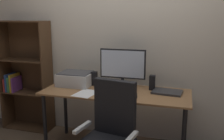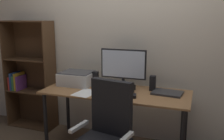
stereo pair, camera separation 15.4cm
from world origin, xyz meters
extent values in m
cube|color=beige|center=(0.00, 0.49, 1.30)|extent=(6.40, 0.10, 2.60)
cube|color=olive|center=(0.00, 0.00, 0.73)|extent=(1.66, 0.65, 0.02)
cylinder|color=black|center=(-0.77, -0.26, 0.36)|extent=(0.04, 0.04, 0.72)
cylinder|color=black|center=(-0.77, 0.26, 0.36)|extent=(0.04, 0.04, 0.72)
cylinder|color=black|center=(0.77, 0.26, 0.36)|extent=(0.04, 0.04, 0.72)
cylinder|color=black|center=(0.03, 0.18, 0.75)|extent=(0.20, 0.20, 0.01)
cylinder|color=black|center=(0.03, 0.18, 0.80)|extent=(0.04, 0.04, 0.10)
cube|color=black|center=(0.03, 0.18, 1.02)|extent=(0.54, 0.03, 0.35)
cube|color=silver|center=(0.03, 0.17, 1.02)|extent=(0.51, 0.01, 0.32)
cube|color=#B7BABC|center=(0.00, -0.13, 0.75)|extent=(0.30, 0.12, 0.02)
cube|color=black|center=(0.25, -0.15, 0.76)|extent=(0.07, 0.10, 0.03)
cylinder|color=black|center=(0.17, 0.02, 0.79)|extent=(0.08, 0.08, 0.11)
cube|color=black|center=(0.22, 0.02, 0.80)|extent=(0.02, 0.01, 0.06)
cube|color=#2D2D30|center=(0.57, 0.10, 0.75)|extent=(0.34, 0.26, 0.02)
cube|color=black|center=(-0.32, 0.17, 0.82)|extent=(0.06, 0.07, 0.17)
cube|color=black|center=(0.39, 0.17, 0.82)|extent=(0.06, 0.07, 0.17)
cube|color=silver|center=(-0.54, 0.12, 0.81)|extent=(0.40, 0.34, 0.15)
cube|color=#424244|center=(-0.54, 0.12, 0.90)|extent=(0.37, 0.31, 0.01)
cube|color=white|center=(-0.29, -0.17, 0.74)|extent=(0.25, 0.32, 0.00)
cube|color=black|center=(0.14, -0.53, 0.75)|extent=(0.41, 0.14, 0.52)
cube|color=silver|center=(-0.13, -0.67, 0.58)|extent=(0.09, 0.26, 0.03)
cube|color=silver|center=(0.34, -0.76, 0.58)|extent=(0.09, 0.26, 0.03)
cube|color=#4C331E|center=(-1.70, 0.28, 0.75)|extent=(0.02, 0.28, 1.51)
cube|color=#4C331E|center=(-1.03, 0.28, 0.75)|extent=(0.02, 0.28, 1.51)
cube|color=#4C331E|center=(-1.36, 0.42, 0.75)|extent=(0.69, 0.01, 1.51)
cube|color=#4C331E|center=(-1.36, 0.28, 0.01)|extent=(0.65, 0.26, 0.02)
cube|color=#4C331E|center=(-1.36, 0.28, 0.53)|extent=(0.65, 0.26, 0.02)
cube|color=#4C331E|center=(-1.36, 0.28, 0.98)|extent=(0.65, 0.26, 0.02)
cube|color=#4C331E|center=(-1.36, 0.28, 1.50)|extent=(0.65, 0.26, 0.02)
cube|color=#B22D28|center=(-1.65, 0.27, 0.63)|extent=(0.02, 0.22, 0.18)
cube|color=#28478C|center=(-1.62, 0.27, 0.66)|extent=(0.03, 0.22, 0.24)
cube|color=#337242|center=(-1.58, 0.27, 0.64)|extent=(0.03, 0.22, 0.20)
cube|color=gold|center=(-1.54, 0.27, 0.66)|extent=(0.03, 0.22, 0.24)
cube|color=#723884|center=(-1.51, 0.27, 0.64)|extent=(0.02, 0.22, 0.20)
camera|label=1|loc=(0.74, -2.69, 1.59)|focal=41.22mm
camera|label=2|loc=(0.88, -2.65, 1.59)|focal=41.22mm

